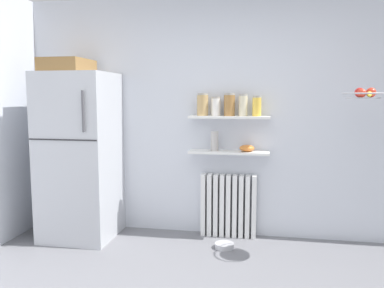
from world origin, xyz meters
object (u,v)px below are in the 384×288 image
Objects in this scene: pet_food_bowl at (224,246)px; storage_jar_2 at (229,105)px; storage_jar_1 at (216,106)px; storage_jar_0 at (203,105)px; hanging_fruit_basket at (364,94)px; refrigerator at (80,153)px; shelf_bowl at (247,148)px; storage_jar_3 at (243,105)px; storage_jar_4 at (257,106)px; radiator at (228,206)px; vase at (215,141)px.

storage_jar_2 is at bearing 89.04° from pet_food_bowl.
storage_jar_2 is 1.21× the size of pet_food_bowl.
pet_food_bowl is (0.14, -0.32, -1.40)m from storage_jar_1.
hanging_fruit_basket is (1.51, -0.41, 0.11)m from storage_jar_0.
refrigerator is 9.50× the size of storage_jar_1.
refrigerator is 12.11× the size of shelf_bowl.
storage_jar_3 is 1.17m from hanging_fruit_basket.
storage_jar_0 is at bearing 164.70° from hanging_fruit_basket.
storage_jar_4 is (0.14, 0.00, -0.01)m from storage_jar_3.
storage_jar_0 is 0.66m from shelf_bowl.
radiator is 0.47m from pet_food_bowl.
radiator is at bearing 173.98° from storage_jar_4.
storage_jar_2 is (-0.00, -0.03, 1.10)m from radiator.
radiator is 1.09m from storage_jar_1.
storage_jar_4 is 1.02× the size of vase.
storage_jar_4 is at bearing -6.02° from radiator.
storage_jar_0 reaches higher than pet_food_bowl.
storage_jar_2 reaches higher than storage_jar_1.
vase is at bearing -168.93° from radiator.
hanging_fruit_basket reaches higher than storage_jar_1.
pet_food_bowl is (0.15, -0.32, -1.03)m from vase.
refrigerator reaches higher than vase.
storage_jar_4 reaches higher than pet_food_bowl.
storage_jar_4 reaches higher than radiator.
storage_jar_1 is (-0.14, -0.03, 1.08)m from radiator.
vase reaches higher than pet_food_bowl.
storage_jar_1 is 0.43m from storage_jar_4.
pet_food_bowl is at bearing -131.90° from storage_jar_4.
shelf_bowl is 1.03m from pet_food_bowl.
refrigerator is at bearing -171.97° from shelf_bowl.
shelf_bowl is at bearing 0.00° from storage_jar_2.
storage_jar_4 is 0.45m from shelf_bowl.
storage_jar_3 is 1.45× the size of shelf_bowl.
storage_jar_2 is (0.14, -0.00, 0.02)m from storage_jar_1.
refrigerator reaches higher than storage_jar_0.
storage_jar_0 reaches higher than storage_jar_2.
radiator is 3.39× the size of storage_jar_1.
shelf_bowl is (0.19, 0.00, -0.46)m from storage_jar_2.
radiator is 1.13m from storage_jar_0.
vase is (1.43, 0.25, 0.13)m from refrigerator.
pet_food_bowl is (1.58, -0.07, -0.89)m from refrigerator.
storage_jar_4 reaches higher than vase.
storage_jar_2 is 0.49m from shelf_bowl.
shelf_bowl is at bearing -0.00° from storage_jar_3.
radiator is 2.88× the size of storage_jar_2.
storage_jar_1 is at bearing 0.00° from vase.
storage_jar_0 is 1.51× the size of shelf_bowl.
storage_jar_3 is at bearing 0.00° from storage_jar_2.
refrigerator is 9.21× the size of vase.
storage_jar_0 is 1.00× the size of storage_jar_2.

